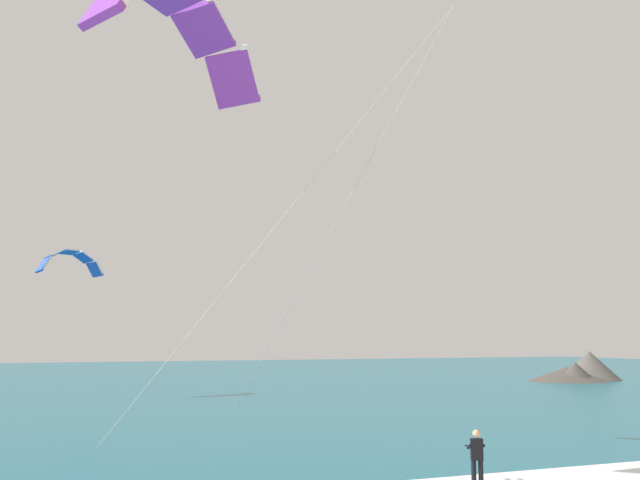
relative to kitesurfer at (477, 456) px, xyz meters
name	(u,v)px	position (x,y,z in m)	size (l,w,h in m)	color
sea	(172,380)	(4.09, 58.49, -0.84)	(200.00, 120.00, 0.20)	#146075
surf_foam	(603,475)	(4.09, -0.51, -0.72)	(200.00, 3.05, 0.04)	white
kitesurfer	(477,456)	(0.00, 0.00, 0.00)	(0.66, 0.66, 1.69)	black
kite_primary	(178,18)	(-7.31, 7.07, 14.59)	(10.79, 10.47, 15.74)	purple
kite_distant	(70,259)	(-7.80, 39.10, 8.96)	(4.95, 3.50, 1.90)	blue
headland_right	(579,371)	(39.32, 40.24, 0.18)	(10.83, 8.65, 3.00)	#47423D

